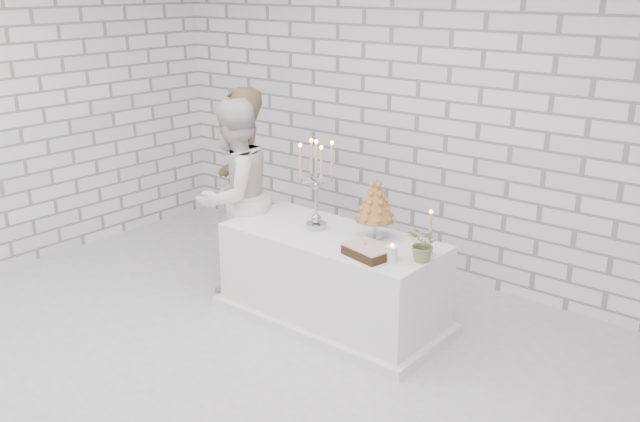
# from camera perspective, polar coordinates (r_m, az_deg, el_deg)

# --- Properties ---
(ground) EXTENTS (6.00, 5.00, 0.01)m
(ground) POSITION_cam_1_polar(r_m,az_deg,el_deg) (5.18, -7.81, -12.84)
(ground) COLOR silver
(ground) RESTS_ON ground
(wall_back) EXTENTS (6.00, 0.01, 3.00)m
(wall_back) POSITION_cam_1_polar(r_m,az_deg,el_deg) (6.49, 7.99, 7.85)
(wall_back) COLOR white
(wall_back) RESTS_ON ground
(cake_table) EXTENTS (1.80, 0.80, 0.75)m
(cake_table) POSITION_cam_1_polar(r_m,az_deg,el_deg) (5.67, 1.01, -5.49)
(cake_table) COLOR white
(cake_table) RESTS_ON ground
(groom) EXTENTS (0.72, 0.77, 1.78)m
(groom) POSITION_cam_1_polar(r_m,az_deg,el_deg) (6.45, -6.44, 2.27)
(groom) COLOR #4B3D23
(groom) RESTS_ON ground
(bride) EXTENTS (0.70, 0.88, 1.73)m
(bride) POSITION_cam_1_polar(r_m,az_deg,el_deg) (6.15, -7.10, 1.20)
(bride) COLOR white
(bride) RESTS_ON ground
(candelabra) EXTENTS (0.35, 0.35, 0.74)m
(candelabra) POSITION_cam_1_polar(r_m,az_deg,el_deg) (5.54, -0.31, 2.16)
(candelabra) COLOR #A6A7B1
(candelabra) RESTS_ON cake_table
(croquembouche) EXTENTS (0.32, 0.32, 0.49)m
(croquembouche) POSITION_cam_1_polar(r_m,az_deg,el_deg) (5.39, 4.58, 0.23)
(croquembouche) COLOR #975E25
(croquembouche) RESTS_ON cake_table
(chocolate_cake) EXTENTS (0.38, 0.31, 0.08)m
(chocolate_cake) POSITION_cam_1_polar(r_m,az_deg,el_deg) (5.09, 4.00, -3.31)
(chocolate_cake) COLOR black
(chocolate_cake) RESTS_ON cake_table
(pillar_candle) EXTENTS (0.09, 0.09, 0.12)m
(pillar_candle) POSITION_cam_1_polar(r_m,az_deg,el_deg) (5.00, 5.94, -3.55)
(pillar_candle) COLOR white
(pillar_candle) RESTS_ON cake_table
(extra_taper) EXTENTS (0.07, 0.07, 0.32)m
(extra_taper) POSITION_cam_1_polar(r_m,az_deg,el_deg) (5.15, 9.04, -1.86)
(extra_taper) COLOR #C1B193
(extra_taper) RESTS_ON cake_table
(flowers) EXTENTS (0.29, 0.27, 0.26)m
(flowers) POSITION_cam_1_polar(r_m,az_deg,el_deg) (5.02, 8.55, -2.71)
(flowers) COLOR #4B6034
(flowers) RESTS_ON cake_table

